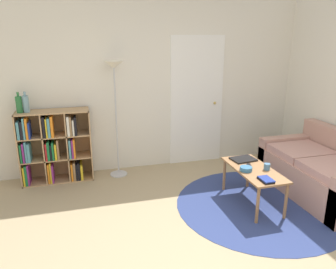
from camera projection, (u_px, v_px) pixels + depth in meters
name	position (u px, v px, depth m)	size (l,w,h in m)	color
ground_plane	(229.00, 267.00, 2.94)	(14.00, 14.00, 0.00)	tan
wall_back	(160.00, 84.00, 4.95)	(7.46, 0.11, 2.60)	silver
rug	(260.00, 205.00, 4.02)	(2.04, 2.04, 0.01)	navy
bookshelf	(53.00, 146.00, 4.57)	(0.96, 0.34, 1.02)	tan
floor_lamp	(115.00, 82.00, 4.51)	(0.27, 0.27, 1.67)	#B7B7BC
couch	(325.00, 173.00, 4.25)	(0.90, 1.60, 0.80)	tan
coffee_table	(254.00, 173.00, 3.96)	(0.43, 0.93, 0.46)	#996B42
laptop	(243.00, 159.00, 4.22)	(0.32, 0.26, 0.02)	black
bowl	(246.00, 169.00, 3.87)	(0.14, 0.14, 0.05)	teal
book_stack_on_table	(266.00, 180.00, 3.60)	(0.13, 0.19, 0.03)	black
cup	(267.00, 167.00, 3.90)	(0.07, 0.07, 0.08)	teal
remote	(249.00, 166.00, 3.99)	(0.10, 0.16, 0.02)	black
bottle_left	(19.00, 104.00, 4.28)	(0.08, 0.08, 0.27)	#236633
bottle_middle	(26.00, 104.00, 4.31)	(0.08, 0.08, 0.28)	#6B93A3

